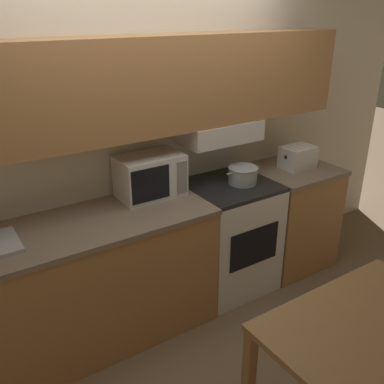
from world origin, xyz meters
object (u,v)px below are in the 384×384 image
(cooking_pot, at_px, (243,175))
(dining_table, at_px, (376,345))
(toaster, at_px, (298,157))
(stove_range, at_px, (229,236))
(microwave, at_px, (150,176))

(cooking_pot, xyz_separation_m, dining_table, (-0.38, -1.54, -0.34))
(cooking_pot, height_order, toaster, toaster)
(stove_range, relative_size, microwave, 1.99)
(toaster, height_order, dining_table, toaster)
(cooking_pot, relative_size, microwave, 0.67)
(stove_range, xyz_separation_m, microwave, (-0.64, 0.15, 0.63))
(microwave, bearing_deg, toaster, -7.16)
(microwave, height_order, dining_table, microwave)
(cooking_pot, xyz_separation_m, toaster, (0.62, 0.02, 0.02))
(toaster, distance_m, dining_table, 1.88)
(stove_range, height_order, cooking_pot, cooking_pot)
(cooking_pot, height_order, dining_table, cooking_pot)
(stove_range, bearing_deg, microwave, 166.97)
(stove_range, height_order, toaster, toaster)
(cooking_pot, height_order, microwave, microwave)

